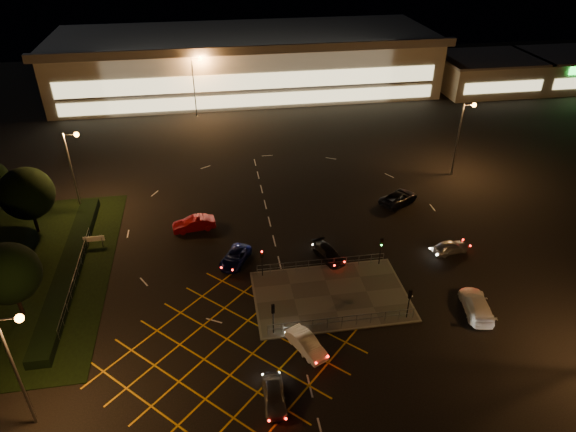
{
  "coord_description": "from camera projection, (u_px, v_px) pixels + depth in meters",
  "views": [
    {
      "loc": [
        -7.91,
        -38.09,
        31.86
      ],
      "look_at": [
        -0.19,
        9.68,
        2.0
      ],
      "focal_mm": 32.0,
      "sensor_mm": 36.0,
      "label": 1
    }
  ],
  "objects": [
    {
      "name": "supermarket",
      "position": [
        246.0,
        61.0,
        99.06
      ],
      "size": [
        72.0,
        26.5,
        10.5
      ],
      "color": "beige",
      "rests_on": "ground"
    },
    {
      "name": "retail_unit_a",
      "position": [
        486.0,
        73.0,
        99.71
      ],
      "size": [
        18.8,
        14.8,
        6.35
      ],
      "color": "beige",
      "rests_on": "ground"
    },
    {
      "name": "car_east_grey",
      "position": [
        399.0,
        198.0,
        62.89
      ],
      "size": [
        5.87,
        5.01,
        1.5
      ],
      "primitive_type": "imported",
      "rotation": [
        0.0,
        0.0,
        2.15
      ],
      "color": "black",
      "rests_on": "ground"
    },
    {
      "name": "hedge",
      "position": [
        70.0,
        267.0,
        51.46
      ],
      "size": [
        2.0,
        26.0,
        1.0
      ],
      "primitive_type": "cube",
      "color": "black",
      "rests_on": "ground"
    },
    {
      "name": "signal_nw",
      "position": [
        262.0,
        257.0,
        49.69
      ],
      "size": [
        0.28,
        0.3,
        3.15
      ],
      "color": "black",
      "rests_on": "pedestrian_island"
    },
    {
      "name": "streetlight_far_left",
      "position": [
        196.0,
        78.0,
        85.38
      ],
      "size": [
        1.78,
        0.56,
        10.03
      ],
      "color": "slate",
      "rests_on": "ground"
    },
    {
      "name": "car_near_silver",
      "position": [
        274.0,
        395.0,
        37.85
      ],
      "size": [
        1.74,
        4.14,
        1.4
      ],
      "primitive_type": "imported",
      "rotation": [
        0.0,
        0.0,
        6.26
      ],
      "color": "#A8ABAF",
      "rests_on": "ground"
    },
    {
      "name": "car_circ_red",
      "position": [
        194.0,
        224.0,
        57.77
      ],
      "size": [
        4.95,
        2.3,
        1.57
      ],
      "primitive_type": "imported",
      "rotation": [
        0.0,
        0.0,
        4.85
      ],
      "color": "#9E0B12",
      "rests_on": "ground"
    },
    {
      "name": "car_right_silver",
      "position": [
        450.0,
        247.0,
        54.07
      ],
      "size": [
        4.31,
        2.45,
        1.38
      ],
      "primitive_type": "imported",
      "rotation": [
        0.0,
        0.0,
        1.78
      ],
      "color": "silver",
      "rests_on": "ground"
    },
    {
      "name": "car_left_blue",
      "position": [
        235.0,
        257.0,
        52.57
      ],
      "size": [
        4.03,
        5.1,
        1.29
      ],
      "primitive_type": "imported",
      "rotation": [
        0.0,
        0.0,
        5.81
      ],
      "color": "#0D124F",
      "rests_on": "ground"
    },
    {
      "name": "car_approach_white",
      "position": [
        477.0,
        305.0,
        46.2
      ],
      "size": [
        3.18,
        5.7,
        1.56
      ],
      "primitive_type": "imported",
      "rotation": [
        0.0,
        0.0,
        2.95
      ],
      "color": "silver",
      "rests_on": "ground"
    },
    {
      "name": "signal_se",
      "position": [
        410.0,
        298.0,
        44.61
      ],
      "size": [
        0.28,
        0.3,
        3.15
      ],
      "rotation": [
        0.0,
        0.0,
        3.14
      ],
      "color": "black",
      "rests_on": "pedestrian_island"
    },
    {
      "name": "streetlight_ne",
      "position": [
        463.0,
        129.0,
        66.48
      ],
      "size": [
        1.78,
        0.56,
        10.03
      ],
      "color": "slate",
      "rests_on": "ground"
    },
    {
      "name": "retail_unit_b",
      "position": [
        561.0,
        69.0,
        101.86
      ],
      "size": [
        14.8,
        14.8,
        6.35
      ],
      "color": "beige",
      "rests_on": "ground"
    },
    {
      "name": "grass_verge",
      "position": [
        18.0,
        275.0,
        51.02
      ],
      "size": [
        18.0,
        30.0,
        0.08
      ],
      "primitive_type": "cube",
      "color": "black",
      "rests_on": "ground"
    },
    {
      "name": "signal_ne",
      "position": [
        381.0,
        246.0,
        51.32
      ],
      "size": [
        0.28,
        0.3,
        3.15
      ],
      "color": "black",
      "rests_on": "pedestrian_island"
    },
    {
      "name": "streetlight_sw",
      "position": [
        17.0,
        356.0,
        33.35
      ],
      "size": [
        1.78,
        0.56,
        10.03
      ],
      "color": "slate",
      "rests_on": "ground"
    },
    {
      "name": "streetlight_nw",
      "position": [
        74.0,
        161.0,
        58.28
      ],
      "size": [
        1.78,
        0.56,
        10.03
      ],
      "color": "slate",
      "rests_on": "ground"
    },
    {
      "name": "tree_c",
      "position": [
        27.0,
        194.0,
        55.16
      ],
      "size": [
        5.76,
        5.76,
        7.84
      ],
      "color": "black",
      "rests_on": "ground"
    },
    {
      "name": "car_far_dkgrey",
      "position": [
        328.0,
        253.0,
        53.17
      ],
      "size": [
        3.15,
        4.75,
        1.28
      ],
      "primitive_type": "imported",
      "rotation": [
        0.0,
        0.0,
        0.34
      ],
      "color": "black",
      "rests_on": "ground"
    },
    {
      "name": "tree_e",
      "position": [
        8.0,
        274.0,
        43.84
      ],
      "size": [
        5.4,
        5.4,
        7.35
      ],
      "color": "black",
      "rests_on": "ground"
    },
    {
      "name": "car_queue_white",
      "position": [
        306.0,
        344.0,
        42.25
      ],
      "size": [
        3.17,
        4.46,
        1.4
      ],
      "primitive_type": "imported",
      "rotation": [
        0.0,
        0.0,
        0.45
      ],
      "color": "white",
      "rests_on": "ground"
    },
    {
      "name": "pedestrian_island",
      "position": [
        331.0,
        296.0,
        48.37
      ],
      "size": [
        14.0,
        9.0,
        0.12
      ],
      "primitive_type": "cube",
      "color": "#4C4944",
      "rests_on": "ground"
    },
    {
      "name": "signal_sw",
      "position": [
        273.0,
        313.0,
        42.98
      ],
      "size": [
        0.28,
        0.3,
        3.15
      ],
      "rotation": [
        0.0,
        0.0,
        3.14
      ],
      "color": "black",
      "rests_on": "pedestrian_island"
    },
    {
      "name": "ground",
      "position": [
        306.0,
        285.0,
        49.81
      ],
      "size": [
        180.0,
        180.0,
        0.0
      ],
      "primitive_type": "plane",
      "color": "black",
      "rests_on": "ground"
    },
    {
      "name": "streetlight_far_right",
      "position": [
        420.0,
        65.0,
        92.5
      ],
      "size": [
        1.78,
        0.56,
        10.03
      ],
      "color": "slate",
      "rests_on": "ground"
    }
  ]
}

